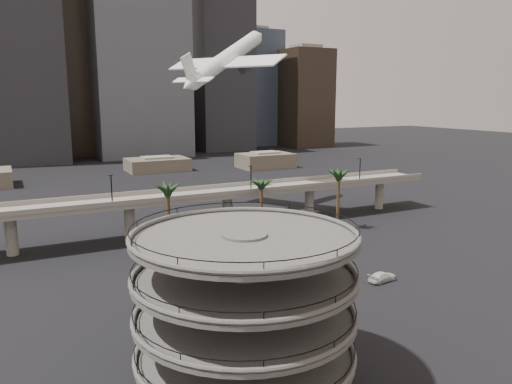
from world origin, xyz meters
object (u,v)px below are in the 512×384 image
car_b (308,276)px  car_c (382,277)px  airborne_jet (226,59)px  car_a (260,292)px  overpass (180,201)px  parking_ramp (245,297)px

car_b → car_c: 11.96m
car_c → airborne_jet: bearing=-6.8°
car_b → airborne_jet: bearing=-23.1°
car_a → car_b: size_ratio=0.97×
overpass → car_a: 39.23m
parking_ramp → airborne_jet: (30.77, 74.19, 28.48)m
overpass → car_b: (9.23, -36.28, -6.60)m
car_b → car_c: car_c is taller
car_a → car_c: size_ratio=0.82×
parking_ramp → car_c: parking_ramp is taller
parking_ramp → airborne_jet: airborne_jet is taller
overpass → car_b: size_ratio=28.94×
overpass → car_a: size_ratio=29.87×
car_b → parking_ramp: bearing=122.0°
parking_ramp → car_c: bearing=27.4°
parking_ramp → car_b: parking_ramp is taller
airborne_jet → car_c: 68.51m
airborne_jet → car_c: (1.92, -57.27, -37.55)m
car_b → overpass: bearing=0.6°
airborne_jet → car_b: 64.30m
car_a → overpass: bearing=12.3°
parking_ramp → overpass: size_ratio=0.17×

